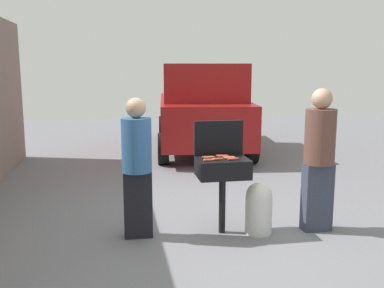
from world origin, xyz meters
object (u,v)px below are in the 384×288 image
at_px(hot_dog_8, 210,158).
at_px(hot_dog_1, 209,160).
at_px(hot_dog_2, 223,156).
at_px(person_right, 319,155).
at_px(person_left, 137,163).
at_px(hot_dog_6, 217,159).
at_px(hot_dog_7, 207,157).
at_px(propane_tank, 259,207).
at_px(hot_dog_5, 229,157).
at_px(hot_dog_3, 221,156).
at_px(hot_dog_4, 230,158).
at_px(hot_dog_0, 233,159).
at_px(parked_minivan, 202,107).
at_px(bbq_grill, 223,170).

bearing_deg(hot_dog_8, hot_dog_1, -104.64).
height_order(hot_dog_2, person_right, person_right).
xyz_separation_m(person_left, person_right, (2.14, -0.16, 0.05)).
height_order(hot_dog_6, hot_dog_7, same).
relative_size(hot_dog_7, hot_dog_8, 1.00).
xyz_separation_m(hot_dog_6, propane_tank, (0.50, -0.02, -0.60)).
height_order(hot_dog_5, hot_dog_8, same).
distance_m(hot_dog_3, person_right, 1.16).
height_order(hot_dog_6, person_left, person_left).
relative_size(hot_dog_4, hot_dog_7, 1.00).
bearing_deg(hot_dog_6, person_left, 172.79).
relative_size(hot_dog_4, hot_dog_5, 1.00).
relative_size(hot_dog_0, hot_dog_6, 1.00).
height_order(hot_dog_4, person_right, person_right).
distance_m(hot_dog_0, hot_dog_3, 0.23).
bearing_deg(hot_dog_4, hot_dog_5, 88.94).
bearing_deg(hot_dog_6, hot_dog_8, 126.18).
bearing_deg(hot_dog_7, hot_dog_6, -54.43).
distance_m(hot_dog_7, parked_minivan, 5.25).
height_order(hot_dog_0, hot_dog_1, same).
distance_m(propane_tank, person_left, 1.53).
xyz_separation_m(hot_dog_8, person_left, (-0.84, 0.02, -0.04)).
distance_m(person_left, parked_minivan, 5.47).
relative_size(hot_dog_6, hot_dog_7, 1.00).
bearing_deg(hot_dog_8, hot_dog_2, 14.52).
bearing_deg(hot_dog_0, hot_dog_3, 111.97).
relative_size(hot_dog_5, person_left, 0.08).
height_order(hot_dog_6, propane_tank, hot_dog_6).
relative_size(hot_dog_5, propane_tank, 0.21).
xyz_separation_m(hot_dog_8, parked_minivan, (0.94, 5.19, 0.11)).
distance_m(hot_dog_6, parked_minivan, 5.36).
bearing_deg(hot_dog_5, parked_minivan, 82.24).
height_order(hot_dog_4, hot_dog_7, same).
bearing_deg(hot_dog_7, hot_dog_4, -22.76).
xyz_separation_m(person_left, parked_minivan, (1.78, 5.17, 0.14)).
height_order(hot_dog_0, hot_dog_6, same).
height_order(bbq_grill, propane_tank, bbq_grill).
xyz_separation_m(hot_dog_1, person_left, (-0.81, 0.15, -0.04)).
relative_size(hot_dog_2, hot_dog_8, 1.00).
height_order(bbq_grill, hot_dog_5, hot_dog_5).
height_order(person_left, parked_minivan, parked_minivan).
xyz_separation_m(hot_dog_5, hot_dog_7, (-0.24, 0.06, 0.00)).
distance_m(hot_dog_2, person_left, 1.02).
bearing_deg(propane_tank, hot_dog_3, 153.85).
bearing_deg(propane_tank, hot_dog_4, 172.47).
xyz_separation_m(hot_dog_6, hot_dog_7, (-0.09, 0.13, 0.00)).
distance_m(hot_dog_1, propane_tank, 0.85).
xyz_separation_m(bbq_grill, person_left, (-0.99, 0.05, 0.12)).
xyz_separation_m(bbq_grill, hot_dog_8, (-0.15, 0.03, 0.15)).
distance_m(hot_dog_7, person_right, 1.33).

